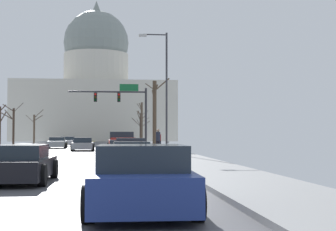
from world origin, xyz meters
name	(u,v)px	position (x,y,z in m)	size (l,w,h in m)	color
ground	(50,156)	(0.00, 0.00, 0.02)	(20.00, 180.00, 0.20)	#4B4B51
signal_gantry	(124,102)	(5.34, 14.88, 4.71)	(7.91, 0.41, 6.44)	#28282D
street_lamp_right	(163,83)	(7.96, 0.12, 5.20)	(2.07, 0.24, 8.69)	#333338
capitol_building	(96,91)	(0.00, 80.13, 11.51)	(35.66, 19.33, 32.51)	beige
sedan_near_00	(83,145)	(1.57, 10.99, 0.55)	(2.13, 4.55, 1.20)	#9EA3A8
pickup_truck_near_01	(122,143)	(5.06, 5.57, 0.76)	(2.48, 5.49, 1.70)	maroon
sedan_near_02	(122,148)	(5.01, -0.20, 0.53)	(2.12, 4.28, 1.10)	#9EA3A8
sedan_near_03	(130,150)	(5.42, -6.73, 0.60)	(2.08, 4.32, 1.28)	#B71414
sedan_near_04	(131,156)	(5.25, -13.13, 0.54)	(2.06, 4.32, 1.17)	black
sedan_near_05	(19,164)	(1.58, -19.46, 0.56)	(2.05, 4.40, 1.17)	black
sedan_near_06	(141,180)	(5.07, -25.66, 0.60)	(2.12, 4.32, 1.29)	navy
sedan_oncoming_00	(57,143)	(-1.73, 19.41, 0.56)	(2.15, 4.45, 1.19)	#9EA3A8
sedan_oncoming_01	(68,141)	(-1.61, 30.03, 0.58)	(2.21, 4.69, 1.22)	silver
bare_tree_00	(142,128)	(8.96, 49.16, 2.50)	(1.65, 1.01, 4.60)	brown
bare_tree_01	(13,124)	(-8.79, 31.25, 2.80)	(2.65, 1.22, 5.52)	#423328
bare_tree_02	(155,113)	(8.18, 10.81, 3.49)	(2.28, 2.10, 6.58)	#4C3D2D
bare_tree_03	(0,123)	(-8.98, 24.60, 2.79)	(1.99, 2.34, 5.61)	#423328
bare_tree_04	(140,127)	(8.25, 39.22, 2.56)	(2.49, 1.53, 4.96)	#423328
bare_tree_05	(34,127)	(-8.09, 44.22, 2.60)	(2.62, 2.13, 5.30)	brown
bare_tree_06	(142,122)	(7.82, 27.77, 3.03)	(0.76, 1.77, 5.42)	brown
pedestrian_00	(158,139)	(7.76, 2.08, 1.12)	(0.35, 0.34, 1.76)	black
pedestrian_01	(159,140)	(8.43, 8.93, 1.01)	(0.35, 0.34, 1.58)	black
bicycle_parked	(168,148)	(8.37, 0.87, 0.49)	(0.12, 1.77, 0.85)	black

